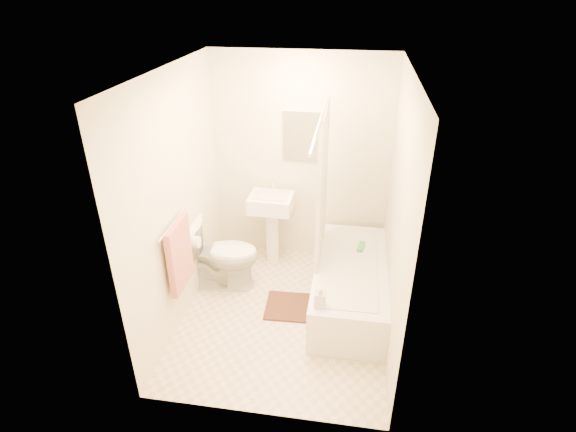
% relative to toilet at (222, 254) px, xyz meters
% --- Properties ---
extents(floor, '(2.40, 2.40, 0.00)m').
position_rel_toilet_xyz_m(floor, '(0.75, -0.40, -0.39)').
color(floor, beige).
rests_on(floor, ground).
extents(ceiling, '(2.40, 2.40, 0.00)m').
position_rel_toilet_xyz_m(ceiling, '(0.75, -0.40, 2.01)').
color(ceiling, white).
rests_on(ceiling, ground).
extents(wall_back, '(2.00, 0.02, 2.40)m').
position_rel_toilet_xyz_m(wall_back, '(0.75, 0.80, 0.81)').
color(wall_back, beige).
rests_on(wall_back, ground).
extents(wall_left, '(0.02, 2.40, 2.40)m').
position_rel_toilet_xyz_m(wall_left, '(-0.25, -0.40, 0.81)').
color(wall_left, beige).
rests_on(wall_left, ground).
extents(wall_right, '(0.02, 2.40, 2.40)m').
position_rel_toilet_xyz_m(wall_right, '(1.75, -0.40, 0.81)').
color(wall_right, beige).
rests_on(wall_right, ground).
extents(mirror, '(0.40, 0.03, 0.55)m').
position_rel_toilet_xyz_m(mirror, '(0.75, 0.78, 1.11)').
color(mirror, white).
rests_on(mirror, wall_back).
extents(curtain_rod, '(0.03, 1.70, 0.03)m').
position_rel_toilet_xyz_m(curtain_rod, '(1.05, -0.30, 1.61)').
color(curtain_rod, silver).
rests_on(curtain_rod, wall_back).
extents(shower_curtain, '(0.04, 0.80, 1.55)m').
position_rel_toilet_xyz_m(shower_curtain, '(1.05, 0.10, 0.83)').
color(shower_curtain, silver).
rests_on(shower_curtain, curtain_rod).
extents(towel_bar, '(0.02, 0.60, 0.02)m').
position_rel_toilet_xyz_m(towel_bar, '(-0.21, -0.65, 0.71)').
color(towel_bar, silver).
rests_on(towel_bar, wall_left).
extents(towel, '(0.06, 0.45, 0.66)m').
position_rel_toilet_xyz_m(towel, '(-0.18, -0.65, 0.39)').
color(towel, '#CC7266').
rests_on(towel, towel_bar).
extents(toilet_paper, '(0.11, 0.12, 0.12)m').
position_rel_toilet_xyz_m(toilet_paper, '(-0.18, -0.28, 0.31)').
color(toilet_paper, white).
rests_on(toilet_paper, wall_left).
extents(toilet, '(0.85, 0.54, 0.79)m').
position_rel_toilet_xyz_m(toilet, '(0.00, 0.00, 0.00)').
color(toilet, white).
rests_on(toilet, floor).
extents(sink, '(0.50, 0.40, 0.95)m').
position_rel_toilet_xyz_m(sink, '(0.45, 0.55, 0.08)').
color(sink, white).
rests_on(sink, floor).
extents(bathtub, '(0.72, 1.64, 0.46)m').
position_rel_toilet_xyz_m(bathtub, '(1.39, -0.10, -0.16)').
color(bathtub, white).
rests_on(bathtub, floor).
extents(bath_mat, '(0.63, 0.49, 0.02)m').
position_rel_toilet_xyz_m(bath_mat, '(0.85, -0.29, -0.38)').
color(bath_mat, '#4D2F20').
rests_on(bath_mat, floor).
extents(soap_bottle, '(0.09, 0.10, 0.21)m').
position_rel_toilet_xyz_m(soap_bottle, '(1.13, -0.78, 0.17)').
color(soap_bottle, white).
rests_on(soap_bottle, bathtub).
extents(scrub_brush, '(0.09, 0.20, 0.04)m').
position_rel_toilet_xyz_m(scrub_brush, '(1.48, 0.24, 0.09)').
color(scrub_brush, green).
rests_on(scrub_brush, bathtub).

